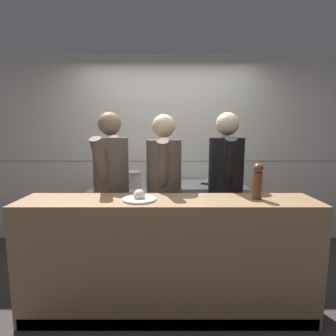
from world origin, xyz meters
TOP-DOWN VIEW (x-y plane):
  - ground_plane at (0.00, 0.00)m, footprint 14.00×14.00m
  - wall_back_tiled at (0.00, 1.46)m, footprint 8.00×0.06m
  - oven_range at (-0.50, 1.06)m, footprint 0.96×0.71m
  - prep_counter at (0.50, 1.06)m, footprint 0.95×0.65m
  - pass_counter at (0.00, -0.18)m, footprint 2.45×0.45m
  - stock_pot at (-0.79, 1.01)m, footprint 0.29×0.29m
  - sauce_pot at (-0.49, 1.00)m, footprint 0.30×0.30m
  - braising_pot at (-0.18, 1.12)m, footprint 0.25×0.25m
  - mixing_bowl_steel at (0.54, 1.11)m, footprint 0.21×0.21m
  - chefs_knife at (0.57, 0.97)m, footprint 0.35×0.20m
  - plated_dish_main at (-0.23, -0.21)m, footprint 0.27×0.27m
  - pepper_mill at (0.74, -0.16)m, footprint 0.08×0.08m
  - chef_head_cook at (-0.59, 0.38)m, footprint 0.42×0.77m
  - chef_sous at (-0.04, 0.35)m, footprint 0.36×0.76m
  - chef_line at (0.60, 0.40)m, footprint 0.40×0.77m

SIDE VIEW (x-z plane):
  - ground_plane at x=0.00m, z-range 0.00..0.00m
  - oven_range at x=-0.50m, z-range 0.00..0.86m
  - prep_counter at x=0.50m, z-range 0.00..0.89m
  - pass_counter at x=0.00m, z-range 0.00..1.01m
  - chefs_knife at x=0.57m, z-range 0.89..0.91m
  - mixing_bowl_steel at x=0.54m, z-range 0.89..0.99m
  - stock_pot at x=-0.79m, z-range 0.87..1.03m
  - chef_sous at x=-0.04m, z-range 0.10..1.84m
  - braising_pot at x=-0.18m, z-range 0.87..1.07m
  - sauce_pot at x=-0.49m, z-range 0.87..1.07m
  - chef_line at x=0.60m, z-range 0.10..1.86m
  - chef_head_cook at x=-0.59m, z-range 0.10..1.86m
  - plated_dish_main at x=-0.23m, z-range 0.99..1.09m
  - pepper_mill at x=0.74m, z-range 1.02..1.32m
  - wall_back_tiled at x=0.00m, z-range 0.00..2.60m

